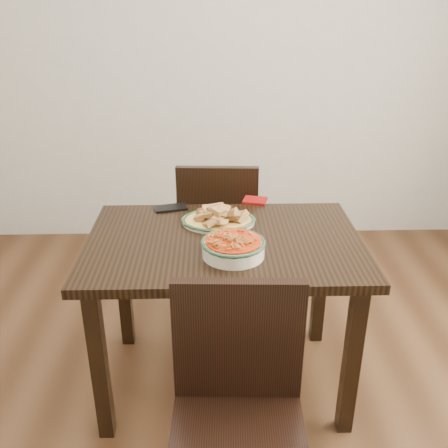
{
  "coord_description": "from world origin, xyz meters",
  "views": [
    {
      "loc": [
        -0.11,
        -1.75,
        1.67
      ],
      "look_at": [
        -0.06,
        0.14,
        0.81
      ],
      "focal_mm": 40.0,
      "sensor_mm": 36.0,
      "label": 1
    }
  ],
  "objects_px": {
    "dining_table": "(224,261)",
    "chair_far": "(218,228)",
    "fish_plate": "(218,214)",
    "noodle_bowl": "(233,245)",
    "smartphone": "(171,208)",
    "chair_near": "(238,405)"
  },
  "relations": [
    {
      "from": "dining_table",
      "to": "noodle_bowl",
      "type": "relative_size",
      "value": 4.54
    },
    {
      "from": "smartphone",
      "to": "chair_far",
      "type": "bearing_deg",
      "value": 39.87
    },
    {
      "from": "noodle_bowl",
      "to": "smartphone",
      "type": "bearing_deg",
      "value": 120.3
    },
    {
      "from": "smartphone",
      "to": "noodle_bowl",
      "type": "bearing_deg",
      "value": -73.33
    },
    {
      "from": "fish_plate",
      "to": "noodle_bowl",
      "type": "bearing_deg",
      "value": -80.22
    },
    {
      "from": "fish_plate",
      "to": "smartphone",
      "type": "xyz_separation_m",
      "value": [
        -0.22,
        0.17,
        -0.04
      ]
    },
    {
      "from": "noodle_bowl",
      "to": "fish_plate",
      "type": "bearing_deg",
      "value": 99.78
    },
    {
      "from": "chair_far",
      "to": "fish_plate",
      "type": "distance_m",
      "value": 0.56
    },
    {
      "from": "fish_plate",
      "to": "chair_near",
      "type": "bearing_deg",
      "value": -86.86
    },
    {
      "from": "chair_near",
      "to": "noodle_bowl",
      "type": "relative_size",
      "value": 3.52
    },
    {
      "from": "smartphone",
      "to": "fish_plate",
      "type": "bearing_deg",
      "value": -50.47
    },
    {
      "from": "chair_near",
      "to": "fish_plate",
      "type": "xyz_separation_m",
      "value": [
        -0.05,
        0.84,
        0.3
      ]
    },
    {
      "from": "chair_near",
      "to": "noodle_bowl",
      "type": "xyz_separation_m",
      "value": [
        0.01,
        0.53,
        0.29
      ]
    },
    {
      "from": "dining_table",
      "to": "chair_far",
      "type": "relative_size",
      "value": 1.29
    },
    {
      "from": "chair_near",
      "to": "noodle_bowl",
      "type": "distance_m",
      "value": 0.61
    },
    {
      "from": "chair_far",
      "to": "noodle_bowl",
      "type": "xyz_separation_m",
      "value": [
        0.05,
        -0.79,
        0.29
      ]
    },
    {
      "from": "chair_far",
      "to": "fish_plate",
      "type": "xyz_separation_m",
      "value": [
        -0.01,
        -0.48,
        0.3
      ]
    },
    {
      "from": "chair_far",
      "to": "chair_near",
      "type": "bearing_deg",
      "value": 94.47
    },
    {
      "from": "noodle_bowl",
      "to": "chair_near",
      "type": "bearing_deg",
      "value": -90.74
    },
    {
      "from": "chair_far",
      "to": "fish_plate",
      "type": "bearing_deg",
      "value": 92.04
    },
    {
      "from": "chair_near",
      "to": "fish_plate",
      "type": "height_order",
      "value": "chair_near"
    },
    {
      "from": "chair_far",
      "to": "fish_plate",
      "type": "relative_size",
      "value": 2.76
    }
  ]
}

